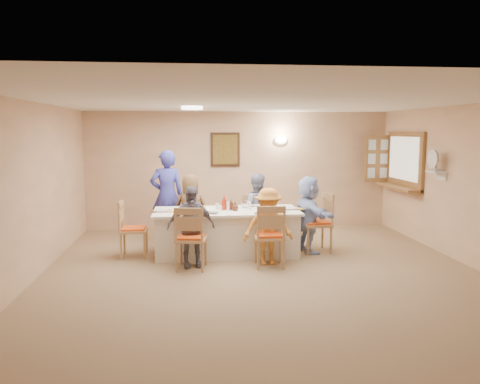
{
  "coord_description": "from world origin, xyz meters",
  "views": [
    {
      "loc": [
        -1.03,
        -6.5,
        2.08
      ],
      "look_at": [
        -0.2,
        1.4,
        1.05
      ],
      "focal_mm": 35.0,
      "sensor_mm": 36.0,
      "label": 1
    }
  ],
  "objects": [
    {
      "name": "diner_back_right",
      "position": [
        0.16,
        1.95,
        0.66
      ],
      "size": [
        0.81,
        0.72,
        1.32
      ],
      "primitive_type": "imported",
      "rotation": [
        0.0,
        0.0,
        2.96
      ],
      "color": "#7F85A3",
      "rests_on": "ground"
    },
    {
      "name": "ground",
      "position": [
        0.0,
        0.0,
        0.0
      ],
      "size": [
        7.0,
        7.0,
        0.0
      ],
      "primitive_type": "plane",
      "color": "#7E6348"
    },
    {
      "name": "plate_le",
      "position": [
        -1.54,
        1.27,
        0.77
      ],
      "size": [
        0.25,
        0.25,
        0.02
      ],
      "primitive_type": "cylinder",
      "color": "white",
      "rests_on": "dining_table"
    },
    {
      "name": "teacup_a",
      "position": [
        -1.21,
        0.92,
        0.8
      ],
      "size": [
        0.14,
        0.14,
        0.08
      ],
      "primitive_type": "imported",
      "rotation": [
        0.0,
        0.0,
        0.22
      ],
      "color": "white",
      "rests_on": "dining_table"
    },
    {
      "name": "chair_back_left",
      "position": [
        -1.04,
        2.07,
        0.44
      ],
      "size": [
        0.49,
        0.49,
        0.89
      ],
      "primitive_type": null,
      "rotation": [
        0.0,
        0.0,
        -0.15
      ],
      "color": "tan",
      "rests_on": "ground"
    },
    {
      "name": "diner_right_end",
      "position": [
        0.98,
        1.27,
        0.66
      ],
      "size": [
        1.37,
        0.81,
        1.33
      ],
      "primitive_type": "imported",
      "rotation": [
        0.0,
        0.0,
        1.75
      ],
      "color": "#B1C9FF",
      "rests_on": "ground"
    },
    {
      "name": "placemat_fr",
      "position": [
        0.16,
        0.85,
        0.76
      ],
      "size": [
        0.34,
        0.25,
        0.01
      ],
      "primitive_type": "cube",
      "color": "#472B19",
      "rests_on": "dining_table"
    },
    {
      "name": "placemat_re",
      "position": [
        0.68,
        1.27,
        0.76
      ],
      "size": [
        0.37,
        0.28,
        0.01
      ],
      "primitive_type": "cube",
      "color": "#472B19",
      "rests_on": "dining_table"
    },
    {
      "name": "napkin_fr",
      "position": [
        0.34,
        0.8,
        0.77
      ],
      "size": [
        0.15,
        0.15,
        0.01
      ],
      "primitive_type": "cube",
      "color": "yellow",
      "rests_on": "dining_table"
    },
    {
      "name": "plate_fr",
      "position": [
        0.16,
        0.85,
        0.77
      ],
      "size": [
        0.23,
        0.23,
        0.01
      ],
      "primitive_type": "cylinder",
      "color": "white",
      "rests_on": "dining_table"
    },
    {
      "name": "placemat_bl",
      "position": [
        -1.04,
        1.69,
        0.76
      ],
      "size": [
        0.38,
        0.28,
        0.01
      ],
      "primitive_type": "cube",
      "color": "#472B19",
      "rests_on": "dining_table"
    },
    {
      "name": "desk_fan",
      "position": [
        3.1,
        1.05,
        1.55
      ],
      "size": [
        0.3,
        0.3,
        0.28
      ],
      "primitive_type": null,
      "color": "#A5A5A8",
      "rests_on": "fan_shelf"
    },
    {
      "name": "drinking_glass",
      "position": [
        -0.59,
        1.32,
        0.82
      ],
      "size": [
        0.07,
        0.07,
        0.1
      ],
      "primitive_type": "cylinder",
      "color": "silver",
      "rests_on": "dining_table"
    },
    {
      "name": "diner_front_left",
      "position": [
        -1.04,
        0.59,
        0.63
      ],
      "size": [
        0.84,
        0.56,
        1.26
      ],
      "primitive_type": "imported",
      "rotation": [
        0.0,
        0.0,
        0.17
      ],
      "color": "slate",
      "rests_on": "ground"
    },
    {
      "name": "condiment_brown",
      "position": [
        -0.36,
        1.31,
        0.85
      ],
      "size": [
        0.09,
        0.09,
        0.18
      ],
      "primitive_type": "imported",
      "rotation": [
        0.0,
        0.0,
        -0.05
      ],
      "color": "#4D2514",
      "rests_on": "dining_table"
    },
    {
      "name": "plate_fl",
      "position": [
        -1.04,
        0.85,
        0.77
      ],
      "size": [
        0.23,
        0.23,
        0.01
      ],
      "primitive_type": "cylinder",
      "color": "white",
      "rests_on": "dining_table"
    },
    {
      "name": "plate_re",
      "position": [
        0.68,
        1.27,
        0.77
      ],
      "size": [
        0.23,
        0.23,
        0.01
      ],
      "primitive_type": "cylinder",
      "color": "white",
      "rests_on": "dining_table"
    },
    {
      "name": "diner_front_right",
      "position": [
        0.16,
        0.59,
        0.61
      ],
      "size": [
        0.84,
        0.54,
        1.21
      ],
      "primitive_type": "imported",
      "rotation": [
        0.0,
        0.0,
        0.06
      ],
      "color": "orange",
      "rests_on": "ground"
    },
    {
      "name": "teacup_b",
      "position": [
        -0.0,
        1.75,
        0.8
      ],
      "size": [
        0.14,
        0.14,
        0.08
      ],
      "primitive_type": "imported",
      "rotation": [
        0.0,
        0.0,
        0.36
      ],
      "color": "white",
      "rests_on": "dining_table"
    },
    {
      "name": "dining_table",
      "position": [
        -0.44,
        1.27,
        0.38
      ],
      "size": [
        2.45,
        1.04,
        0.76
      ],
      "primitive_type": "cube",
      "color": "white",
      "rests_on": "ground"
    },
    {
      "name": "wall_sconce",
      "position": [
        0.9,
        3.44,
        1.9
      ],
      "size": [
        0.26,
        0.09,
        0.18
      ],
      "primitive_type": "ellipsoid",
      "color": "white",
      "rests_on": "room_walls"
    },
    {
      "name": "condiment_ketchup",
      "position": [
        -0.48,
        1.32,
        0.88
      ],
      "size": [
        0.13,
        0.13,
        0.24
      ],
      "primitive_type": "imported",
      "rotation": [
        0.0,
        0.0,
        -0.2
      ],
      "color": "red",
      "rests_on": "dining_table"
    },
    {
      "name": "wall_picture",
      "position": [
        -0.3,
        3.46,
        1.7
      ],
      "size": [
        0.62,
        0.05,
        0.72
      ],
      "color": "#392314",
      "rests_on": "room_walls"
    },
    {
      "name": "plate_bl",
      "position": [
        -1.04,
        1.69,
        0.77
      ],
      "size": [
        0.25,
        0.25,
        0.02
      ],
      "primitive_type": "cylinder",
      "color": "white",
      "rests_on": "dining_table"
    },
    {
      "name": "chair_front_left",
      "position": [
        -1.04,
        0.47,
        0.49
      ],
      "size": [
        0.54,
        0.54,
        0.98
      ],
      "primitive_type": null,
      "rotation": [
        0.0,
        0.0,
        2.98
      ],
      "color": "tan",
      "rests_on": "ground"
    },
    {
      "name": "serving_hatch",
      "position": [
        3.21,
        2.4,
        1.5
      ],
      "size": [
        0.06,
        1.5,
        1.15
      ],
      "primitive_type": "cube",
      "color": "olive",
      "rests_on": "room_walls"
    },
    {
      "name": "bowl_a",
      "position": [
        -0.69,
        1.0,
        0.79
      ],
      "size": [
        0.37,
        0.37,
        0.05
      ],
      "primitive_type": "imported",
      "rotation": [
        0.0,
        0.0,
        -0.36
      ],
      "color": "white",
      "rests_on": "dining_table"
    },
    {
      "name": "placemat_br",
      "position": [
        0.16,
        1.69,
        0.76
      ],
      "size": [
        0.37,
        0.27,
        0.01
      ],
      "primitive_type": "cube",
      "color": "#472B19",
      "rests_on": "dining_table"
    },
    {
      "name": "chair_right_end",
      "position": [
        1.11,
        1.27,
        0.52
      ],
      "size": [
        0.53,
        0.53,
        1.04
      ],
      "primitive_type": null,
      "rotation": [
        0.0,
        0.0,
        -1.49
      ],
      "color": "tan",
      "rests_on": "ground"
    },
    {
      "name": "fan_shelf",
      "position": [
        3.13,
        1.05,
        1.4
      ],
      "size": [
        0.22,
        0.36,
        0.03
      ],
      "primitive_type": "cube",
      "color": "white",
      "rests_on": "room_walls"
    },
    {
      "name": "plate_br",
      "position": [
        0.16,
        1.69,
        0.77
      ],
      "size": [
        0.24,
        0.24,
        0.02
      ],
      "primitive_type": "cylinder",
      "color": "white",
      "rests_on": "dining_table"
    },
    {
      "name": "bowl_b",
      "position": [
        -0.09,
        1.5,
        0.79
      ],
      "size": [
        0.24,
        0.24,
        0.05
      ],
      "primitive_type": "imported",
      "rotation": [
        0.0,
        0.0,
        -0.2
      ],
      "color": "white",
      "rests_on": "dining_table"
    },
    {
      "name": "room_walls",
      "position": [
        0.0,
        0.0,
        1.51
      ],
      "size": [
        7.0,
        7.0,
        7.0
      ],
      "color": "tan",
      "rests_on": "ground"
    },
    {
      "name": "caregiver",
      "position": [
        -1.49,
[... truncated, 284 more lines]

